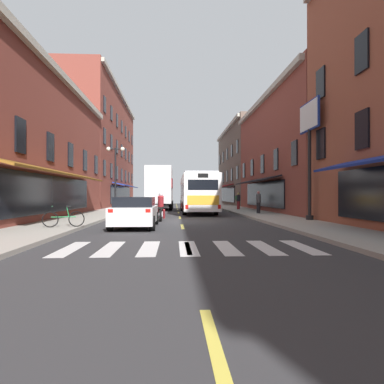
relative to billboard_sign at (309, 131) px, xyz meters
name	(u,v)px	position (x,y,z in m)	size (l,w,h in m)	color
ground_plane	(181,222)	(-7.05, 1.24, -5.07)	(34.80, 80.00, 0.10)	#333335
lane_centre_dashes	(181,221)	(-7.05, 0.99, -5.01)	(0.14, 73.90, 0.01)	#DBCC4C
crosswalk_near	(188,248)	(-7.05, -8.76, -5.01)	(7.10, 2.80, 0.01)	silver
sidewalk_left	(77,220)	(-12.95, 1.24, -4.95)	(3.00, 80.00, 0.14)	#A39E93
sidewalk_right	(282,219)	(-1.15, 1.24, -4.95)	(3.00, 80.00, 0.14)	#A39E93
billboard_sign	(309,131)	(0.00, 0.00, 0.00)	(0.40, 2.56, 6.51)	black
transit_bus	(197,193)	(-5.50, 10.14, -3.36)	(2.66, 11.13, 3.17)	white
box_truck	(160,189)	(-8.82, 15.78, -2.92)	(2.58, 7.40, 4.17)	#B21E19
sedan_near	(163,201)	(-8.83, 25.96, -4.30)	(1.92, 4.56, 1.42)	silver
sedan_mid	(135,212)	(-9.22, -2.58, -4.29)	(1.96, 4.56, 1.41)	silver
motorcycle_rider	(161,209)	(-8.21, 1.57, -4.31)	(0.62, 2.07, 1.66)	black
bicycle_near	(64,219)	(-12.13, -3.64, -4.52)	(1.67, 0.58, 0.91)	black
pedestrian_near	(238,200)	(-1.36, 13.81, -4.05)	(0.51, 0.36, 1.57)	maroon
pedestrian_mid	(258,202)	(-1.17, 6.74, -4.04)	(0.36, 0.36, 1.64)	black
street_lamp_twin	(115,176)	(-12.01, 8.62, -2.04)	(1.42, 0.32, 5.11)	black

